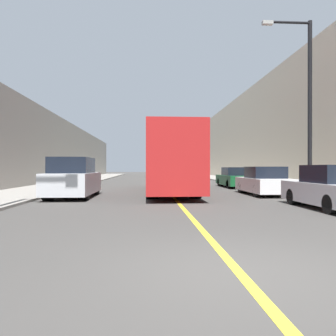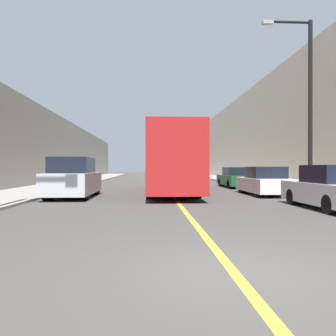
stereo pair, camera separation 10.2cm
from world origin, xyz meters
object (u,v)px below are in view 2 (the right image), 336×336
(parked_suv_left, at_px, (73,179))
(bus, at_px, (169,161))
(car_right_mid, at_px, (264,182))
(street_lamp_right, at_px, (307,97))
(car_right_far, at_px, (236,178))
(car_right_near, at_px, (331,189))

(parked_suv_left, bearing_deg, bus, 31.04)
(parked_suv_left, xyz_separation_m, car_right_mid, (9.74, 0.84, -0.22))
(bus, distance_m, street_lamp_right, 7.97)
(car_right_far, relative_size, street_lamp_right, 0.56)
(car_right_near, xyz_separation_m, car_right_mid, (-0.30, 5.82, -0.02))
(car_right_far, distance_m, street_lamp_right, 9.40)
(bus, xyz_separation_m, car_right_far, (5.16, 4.53, -1.19))
(parked_suv_left, bearing_deg, car_right_mid, 4.93)
(parked_suv_left, relative_size, car_right_far, 1.01)
(parked_suv_left, relative_size, street_lamp_right, 0.57)
(car_right_mid, bearing_deg, parked_suv_left, -175.07)
(car_right_mid, height_order, car_right_far, car_right_mid)
(bus, bearing_deg, car_right_mid, -22.64)
(bus, bearing_deg, parked_suv_left, -148.96)
(bus, relative_size, parked_suv_left, 2.55)
(car_right_mid, relative_size, street_lamp_right, 0.51)
(parked_suv_left, xyz_separation_m, car_right_far, (9.98, 7.43, -0.23))
(parked_suv_left, distance_m, car_right_far, 12.44)
(car_right_far, bearing_deg, car_right_near, -89.71)
(bus, height_order, car_right_near, bus)
(bus, bearing_deg, car_right_near, -56.44)
(car_right_mid, xyz_separation_m, street_lamp_right, (1.41, -1.78, 4.12))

